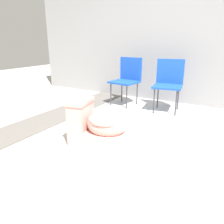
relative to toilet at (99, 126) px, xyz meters
name	(u,v)px	position (x,y,z in m)	size (l,w,h in m)	color
ground_plane	(98,149)	(0.05, -0.10, -0.22)	(14.00, 14.00, 0.00)	#B7B2A8
gravel_strip	(53,117)	(-1.11, 0.40, -0.21)	(0.56, 8.00, 0.01)	#605B56
building_wall	(200,29)	(0.55, 2.31, 1.08)	(7.00, 0.20, 2.60)	gray
toilet	(99,126)	(0.00, 0.00, 0.00)	(0.70, 0.50, 0.52)	#E09E93
folding_chair_left	(127,76)	(-0.48, 1.67, 0.29)	(0.49, 0.49, 0.83)	#1947B2
folding_chair_middle	(169,80)	(0.27, 1.67, 0.29)	(0.50, 0.50, 0.83)	#1947B2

